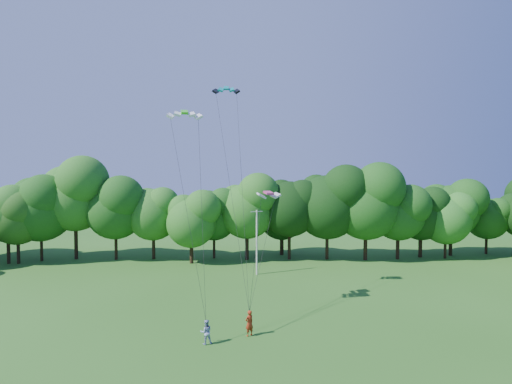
{
  "coord_description": "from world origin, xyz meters",
  "views": [
    {
      "loc": [
        0.58,
        -19.74,
        11.81
      ],
      "look_at": [
        1.8,
        13.0,
        10.43
      ],
      "focal_mm": 28.0,
      "sensor_mm": 36.0,
      "label": 1
    }
  ],
  "objects": [
    {
      "name": "tree_back_center",
      "position": [
        7.32,
        35.63,
        7.77
      ],
      "size": [
        8.56,
        8.56,
        12.45
      ],
      "color": "#342314",
      "rests_on": "ground"
    },
    {
      "name": "utility_pole",
      "position": [
        2.42,
        27.21,
        3.97
      ],
      "size": [
        1.46,
        0.65,
        7.7
      ],
      "rotation": [
        0.0,
        0.0,
        0.38
      ],
      "color": "beige",
      "rests_on": "ground"
    },
    {
      "name": "kite_flyer_right",
      "position": [
        -1.88,
        7.78,
        0.86
      ],
      "size": [
        0.97,
        0.83,
        1.72
      ],
      "primitive_type": "imported",
      "rotation": [
        0.0,
        0.0,
        3.38
      ],
      "color": "#90A0C8",
      "rests_on": "ground"
    },
    {
      "name": "kite_green",
      "position": [
        -3.89,
        12.18,
        16.79
      ],
      "size": [
        2.89,
        1.68,
        0.55
      ],
      "rotation": [
        0.0,
        0.0,
        0.18
      ],
      "color": "#37D11F",
      "rests_on": "ground"
    },
    {
      "name": "kite_pink",
      "position": [
        3.04,
        15.97,
        10.23
      ],
      "size": [
        2.29,
        1.64,
        0.34
      ],
      "rotation": [
        0.0,
        0.0,
        0.34
      ],
      "color": "#CC3877",
      "rests_on": "ground"
    },
    {
      "name": "kite_teal",
      "position": [
        -0.77,
        17.36,
        19.81
      ],
      "size": [
        2.39,
        1.05,
        0.57
      ],
      "rotation": [
        0.0,
        0.0,
        -0.0
      ],
      "color": "#04848A",
      "rests_on": "ground"
    },
    {
      "name": "tree_back_east",
      "position": [
        29.55,
        35.46,
        6.87
      ],
      "size": [
        7.57,
        7.57,
        11.01
      ],
      "color": "black",
      "rests_on": "ground"
    },
    {
      "name": "tree_back_west",
      "position": [
        -29.17,
        34.21,
        6.67
      ],
      "size": [
        7.34,
        7.34,
        10.68
      ],
      "color": "#312013",
      "rests_on": "ground"
    },
    {
      "name": "kite_flyer_left",
      "position": [
        1.16,
        9.09,
        0.95
      ],
      "size": [
        0.83,
        0.78,
        1.9
      ],
      "primitive_type": "imported",
      "rotation": [
        0.0,
        0.0,
        3.8
      ],
      "color": "#992A13",
      "rests_on": "ground"
    }
  ]
}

